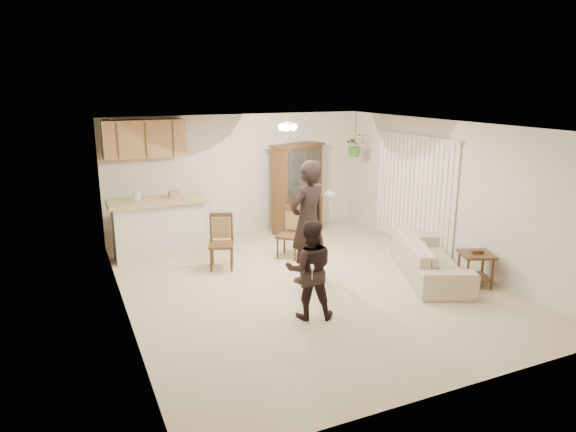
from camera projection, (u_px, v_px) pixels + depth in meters
name	position (u px, v px, depth m)	size (l,w,h in m)	color
floor	(307.00, 284.00, 8.18)	(6.50, 6.50, 0.00)	beige
ceiling	(308.00, 126.00, 7.55)	(5.50, 6.50, 0.02)	white
wall_back	(238.00, 175.00, 10.73)	(5.50, 0.02, 2.50)	beige
wall_front	(455.00, 279.00, 4.99)	(5.50, 0.02, 2.50)	beige
wall_left	(121.00, 228.00, 6.77)	(0.02, 6.50, 2.50)	beige
wall_right	(448.00, 193.00, 8.96)	(0.02, 6.50, 2.50)	beige
breakfast_bar	(160.00, 230.00, 9.39)	(1.60, 0.55, 1.00)	silver
bar_top	(158.00, 201.00, 9.25)	(1.75, 0.70, 0.08)	tan
upper_cabinets	(144.00, 139.00, 9.61)	(1.50, 0.34, 0.70)	olive
vertical_blinds	(414.00, 192.00, 9.77)	(0.06, 2.30, 2.10)	silver
ceiling_fixture	(287.00, 126.00, 8.72)	(0.36, 0.36, 0.20)	#F8DDBA
hanging_plant	(355.00, 145.00, 10.75)	(0.43, 0.37, 0.48)	#2F6227
plant_cord	(356.00, 130.00, 10.67)	(0.01, 0.01, 0.65)	black
sofa	(431.00, 256.00, 8.41)	(1.87, 0.73, 0.73)	beige
adult	(308.00, 227.00, 8.11)	(0.66, 0.43, 1.80)	black
child	(310.00, 270.00, 6.87)	(0.66, 0.51, 1.35)	black
china_hutch	(298.00, 189.00, 10.86)	(1.28, 0.86, 1.89)	#382114
side_table	(475.00, 269.00, 8.06)	(0.64, 0.64, 0.59)	#382114
chair_bar	(222.00, 253.00, 8.83)	(0.53, 0.53, 0.94)	#382114
chair_hutch_left	(290.00, 243.00, 9.40)	(0.58, 0.58, 0.92)	#382114
chair_hutch_right	(300.00, 224.00, 10.69)	(0.46, 0.46, 0.93)	#382114
controller_adult	(330.00, 194.00, 7.64)	(0.05, 0.17, 0.05)	white
controller_child	(312.00, 267.00, 6.52)	(0.04, 0.12, 0.04)	white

